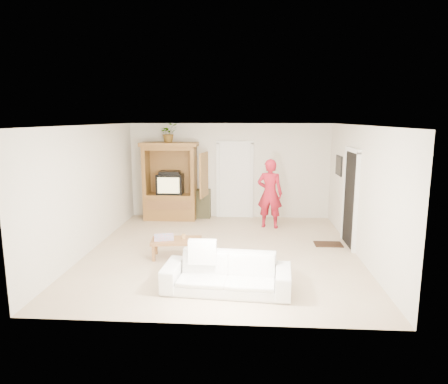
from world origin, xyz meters
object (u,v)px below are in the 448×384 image
object	(u,v)px
coffee_table	(177,242)
man	(270,194)
armoire	(171,186)
sofa	(227,273)

from	to	relation	value
coffee_table	man	bearing A→B (deg)	44.18
armoire	man	world-z (taller)	armoire
armoire	coffee_table	xyz separation A→B (m)	(0.70, -3.08, -0.59)
sofa	coffee_table	world-z (taller)	sofa
armoire	man	bearing A→B (deg)	-15.14
sofa	coffee_table	bearing A→B (deg)	130.30
armoire	coffee_table	size ratio (longest dim) A/B	2.01
sofa	coffee_table	distance (m)	1.85
armoire	sofa	world-z (taller)	armoire
man	sofa	size ratio (longest dim) A/B	0.86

